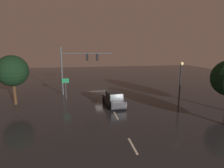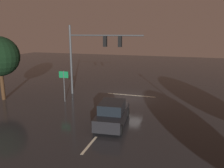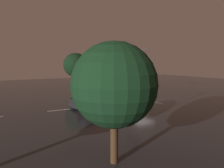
# 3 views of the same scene
# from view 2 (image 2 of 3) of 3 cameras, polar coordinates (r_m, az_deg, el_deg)

# --- Properties ---
(ground_plane) EXTENTS (80.00, 80.00, 0.00)m
(ground_plane) POSITION_cam_2_polar(r_m,az_deg,el_deg) (22.46, 4.27, -3.49)
(ground_plane) COLOR #232326
(traffic_signal_assembly) EXTENTS (7.54, 0.47, 7.04)m
(traffic_signal_assembly) POSITION_cam_2_polar(r_m,az_deg,el_deg) (22.53, -5.11, 8.77)
(traffic_signal_assembly) COLOR #383A3D
(traffic_signal_assembly) RESTS_ON ground_plane
(lane_dash_far) EXTENTS (0.16, 2.20, 0.01)m
(lane_dash_far) POSITION_cam_2_polar(r_m,az_deg,el_deg) (18.78, 1.46, -6.84)
(lane_dash_far) COLOR beige
(lane_dash_far) RESTS_ON ground_plane
(lane_dash_mid) EXTENTS (0.16, 2.20, 0.01)m
(lane_dash_mid) POSITION_cam_2_polar(r_m,az_deg,el_deg) (13.60, -5.75, -15.09)
(lane_dash_mid) COLOR beige
(lane_dash_mid) RESTS_ON ground_plane
(stop_bar) EXTENTS (5.00, 0.16, 0.01)m
(stop_bar) POSITION_cam_2_polar(r_m,az_deg,el_deg) (23.38, 4.82, -2.82)
(stop_bar) COLOR beige
(stop_bar) RESTS_ON ground_plane
(car_approaching) EXTENTS (2.27, 4.50, 1.70)m
(car_approaching) POSITION_cam_2_polar(r_m,az_deg,el_deg) (15.94, 0.12, -7.51)
(car_approaching) COLOR black
(car_approaching) RESTS_ON ground_plane
(route_sign) EXTENTS (0.90, 0.13, 2.92)m
(route_sign) POSITION_cam_2_polar(r_m,az_deg,el_deg) (21.16, -12.07, 1.09)
(route_sign) COLOR #383A3D
(route_sign) RESTS_ON ground_plane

